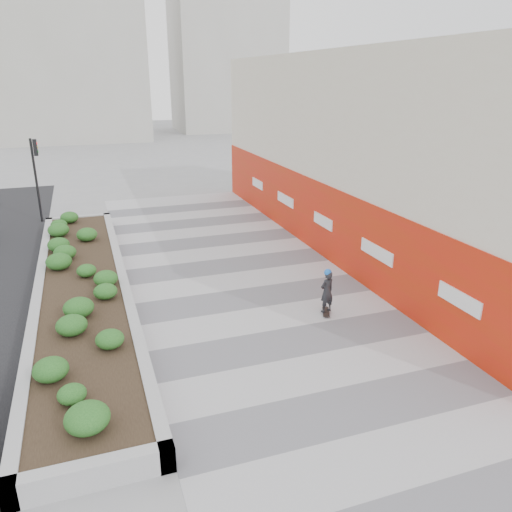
{
  "coord_description": "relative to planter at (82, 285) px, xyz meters",
  "views": [
    {
      "loc": [
        -5.05,
        -9.52,
        7.01
      ],
      "look_at": [
        0.36,
        5.99,
        1.1
      ],
      "focal_mm": 35.0,
      "sensor_mm": 36.0,
      "label": 1
    }
  ],
  "objects": [
    {
      "name": "planter",
      "position": [
        0.0,
        0.0,
        0.0
      ],
      "size": [
        3.0,
        18.0,
        0.9
      ],
      "color": "#9E9EA0",
      "rests_on": "ground"
    },
    {
      "name": "traffic_signal_near",
      "position": [
        -1.73,
        10.5,
        2.34
      ],
      "size": [
        0.33,
        0.28,
        4.2
      ],
      "color": "black",
      "rests_on": "ground"
    },
    {
      "name": "manhole_cover",
      "position": [
        6.0,
        -4.0,
        -0.42
      ],
      "size": [
        0.44,
        0.44,
        0.01
      ],
      "primitive_type": "cylinder",
      "color": "#595654",
      "rests_on": "ground"
    },
    {
      "name": "skateboarder",
      "position": [
        7.18,
        -3.9,
        0.34
      ],
      "size": [
        0.56,
        0.74,
        1.51
      ],
      "rotation": [
        0.0,
        0.0,
        -0.41
      ],
      "color": "beige",
      "rests_on": "ground"
    },
    {
      "name": "ground",
      "position": [
        5.5,
        -7.0,
        -0.42
      ],
      "size": [
        160.0,
        160.0,
        0.0
      ],
      "primitive_type": "plane",
      "color": "gray",
      "rests_on": "ground"
    },
    {
      "name": "walkway",
      "position": [
        5.5,
        -4.0,
        -0.41
      ],
      "size": [
        8.0,
        36.0,
        0.01
      ],
      "primitive_type": "cube",
      "color": "#A8A8AD",
      "rests_on": "ground"
    },
    {
      "name": "building",
      "position": [
        12.48,
        1.98,
        3.56
      ],
      "size": [
        6.04,
        24.08,
        8.0
      ],
      "color": "beige",
      "rests_on": "ground"
    },
    {
      "name": "distant_bldg_north_r",
      "position": [
        20.5,
        53.0,
        11.58
      ],
      "size": [
        14.0,
        10.0,
        24.0
      ],
      "primitive_type": "cube",
      "color": "#ADAAA3",
      "rests_on": "ground"
    },
    {
      "name": "distant_bldg_north_l",
      "position": [
        0.5,
        48.0,
        9.58
      ],
      "size": [
        16.0,
        12.0,
        20.0
      ],
      "primitive_type": "cube",
      "color": "#ADAAA3",
      "rests_on": "ground"
    }
  ]
}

